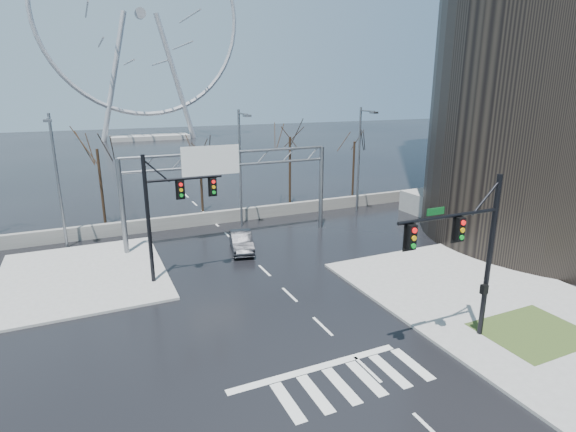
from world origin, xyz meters
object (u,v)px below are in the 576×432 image
sign_gantry (225,176)px  signal_mast_near (470,246)px  ferris_wheel (141,22)px  signal_mast_far (167,206)px  car (241,241)px

sign_gantry → signal_mast_near: bearing=-73.8°
ferris_wheel → signal_mast_near: bearing=-89.9°
sign_gantry → ferris_wheel: 82.91m
signal_mast_far → car: bearing=30.2°
sign_gantry → ferris_wheel: bearing=86.2°
signal_mast_far → car: signal_mast_far is taller
signal_mast_near → ferris_wheel: size_ratio=0.16×
signal_mast_near → ferris_wheel: 101.29m
car → sign_gantry: bearing=107.9°
ferris_wheel → car: size_ratio=11.78×
sign_gantry → car: (0.25, -2.65, -4.47)m
signal_mast_far → ferris_wheel: size_ratio=0.16×
ferris_wheel → car: bearing=-93.5°
signal_mast_far → sign_gantry: size_ratio=0.49×
signal_mast_near → signal_mast_far: 17.03m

